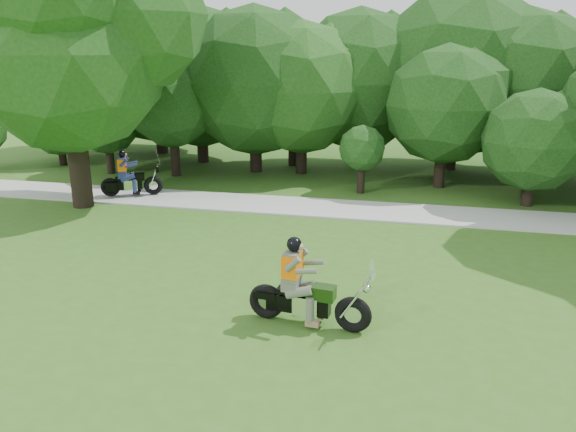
# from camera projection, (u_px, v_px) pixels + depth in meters

# --- Properties ---
(ground) EXTENTS (100.00, 100.00, 0.00)m
(ground) POSITION_uv_depth(u_px,v_px,m) (382.00, 329.00, 10.85)
(ground) COLOR #385A19
(ground) RESTS_ON ground
(walkway) EXTENTS (60.00, 2.20, 0.06)m
(walkway) POSITION_uv_depth(u_px,v_px,m) (398.00, 212.00, 18.30)
(walkway) COLOR #ACACA6
(walkway) RESTS_ON ground
(tree_line) EXTENTS (39.69, 11.83, 7.89)m
(tree_line) POSITION_uv_depth(u_px,v_px,m) (411.00, 84.00, 23.42)
(tree_line) COLOR black
(tree_line) RESTS_ON ground
(big_tree_west) EXTENTS (8.64, 6.56, 9.96)m
(big_tree_west) POSITION_uv_depth(u_px,v_px,m) (70.00, 29.00, 17.80)
(big_tree_west) COLOR black
(big_tree_west) RESTS_ON ground
(chopper_motorcycle) EXTENTS (2.50, 0.75, 1.78)m
(chopper_motorcycle) POSITION_uv_depth(u_px,v_px,m) (303.00, 293.00, 10.86)
(chopper_motorcycle) COLOR black
(chopper_motorcycle) RESTS_ON ground
(touring_motorcycle) EXTENTS (2.08, 1.28, 1.67)m
(touring_motorcycle) POSITION_uv_depth(u_px,v_px,m) (128.00, 179.00, 20.08)
(touring_motorcycle) COLOR black
(touring_motorcycle) RESTS_ON walkway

